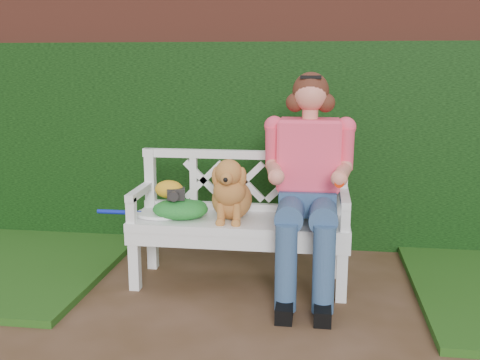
# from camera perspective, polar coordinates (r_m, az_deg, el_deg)

# --- Properties ---
(ground) EXTENTS (60.00, 60.00, 0.00)m
(ground) POSITION_cam_1_polar(r_m,az_deg,el_deg) (3.36, -0.12, -15.37)
(ground) COLOR #412B17
(brick_wall) EXTENTS (10.00, 0.30, 2.20)m
(brick_wall) POSITION_cam_1_polar(r_m,az_deg,el_deg) (4.90, 3.09, 6.71)
(brick_wall) COLOR brown
(brick_wall) RESTS_ON ground
(ivy_hedge) EXTENTS (10.00, 0.18, 1.70)m
(ivy_hedge) POSITION_cam_1_polar(r_m,az_deg,el_deg) (4.71, 2.82, 3.44)
(ivy_hedge) COLOR #184813
(ivy_hedge) RESTS_ON ground
(garden_bench) EXTENTS (1.65, 0.80, 0.48)m
(garden_bench) POSITION_cam_1_polar(r_m,az_deg,el_deg) (3.97, 0.00, -7.22)
(garden_bench) COLOR white
(garden_bench) RESTS_ON ground
(seated_woman) EXTENTS (0.76, 0.93, 1.49)m
(seated_woman) POSITION_cam_1_polar(r_m,az_deg,el_deg) (3.78, 6.94, -0.33)
(seated_woman) COLOR #F76360
(seated_woman) RESTS_ON ground
(dog) EXTENTS (0.33, 0.43, 0.44)m
(dog) POSITION_cam_1_polar(r_m,az_deg,el_deg) (3.80, -0.90, -0.84)
(dog) COLOR #A97045
(dog) RESTS_ON garden_bench
(tennis_racket) EXTENTS (0.72, 0.46, 0.03)m
(tennis_racket) POSITION_cam_1_polar(r_m,az_deg,el_deg) (4.00, -8.52, -3.39)
(tennis_racket) COLOR white
(tennis_racket) RESTS_ON garden_bench
(green_bag) EXTENTS (0.39, 0.31, 0.13)m
(green_bag) POSITION_cam_1_polar(r_m,az_deg,el_deg) (3.91, -6.08, -2.91)
(green_bag) COLOR #176E1F
(green_bag) RESTS_ON garden_bench
(camera_item) EXTENTS (0.13, 0.11, 0.08)m
(camera_item) POSITION_cam_1_polar(r_m,az_deg,el_deg) (3.89, -6.51, -1.41)
(camera_item) COLOR black
(camera_item) RESTS_ON green_bag
(baseball_glove) EXTENTS (0.23, 0.19, 0.13)m
(baseball_glove) POSITION_cam_1_polar(r_m,az_deg,el_deg) (3.93, -7.22, -0.94)
(baseball_glove) COLOR gold
(baseball_glove) RESTS_ON green_bag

